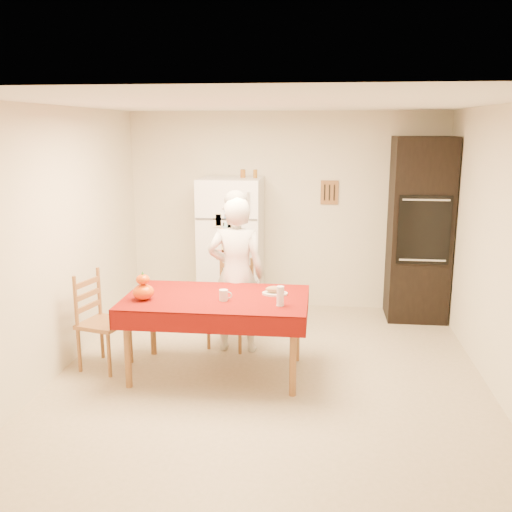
% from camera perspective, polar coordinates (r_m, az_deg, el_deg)
% --- Properties ---
extents(floor, '(4.50, 4.50, 0.00)m').
position_cam_1_polar(floor, '(5.51, 1.31, -11.93)').
color(floor, tan).
rests_on(floor, ground).
extents(room_shell, '(4.02, 4.52, 2.51)m').
position_cam_1_polar(room_shell, '(5.06, 1.42, 5.03)').
color(room_shell, beige).
rests_on(room_shell, ground).
extents(refrigerator, '(0.75, 0.74, 1.70)m').
position_cam_1_polar(refrigerator, '(7.10, -2.49, 0.96)').
color(refrigerator, white).
rests_on(refrigerator, floor).
extents(oven_cabinet, '(0.70, 0.62, 2.20)m').
position_cam_1_polar(oven_cabinet, '(7.12, 16.02, 2.55)').
color(oven_cabinet, black).
rests_on(oven_cabinet, floor).
extents(dining_table, '(1.70, 1.00, 0.76)m').
position_cam_1_polar(dining_table, '(5.34, -3.99, -4.79)').
color(dining_table, brown).
rests_on(dining_table, floor).
extents(chair_far, '(0.51, 0.49, 0.95)m').
position_cam_1_polar(chair_far, '(6.12, -2.34, -4.30)').
color(chair_far, brown).
rests_on(chair_far, floor).
extents(chair_left, '(0.49, 0.51, 0.95)m').
position_cam_1_polar(chair_left, '(5.75, -15.52, -5.89)').
color(chair_left, brown).
rests_on(chair_left, floor).
extents(seated_woman, '(0.60, 0.40, 1.63)m').
position_cam_1_polar(seated_woman, '(5.88, -1.99, -1.88)').
color(seated_woman, silver).
rests_on(seated_woman, floor).
extents(coffee_mug, '(0.08, 0.08, 0.10)m').
position_cam_1_polar(coffee_mug, '(5.19, -3.26, -3.93)').
color(coffee_mug, silver).
rests_on(coffee_mug, dining_table).
extents(pumpkin_lower, '(0.19, 0.19, 0.14)m').
position_cam_1_polar(pumpkin_lower, '(5.30, -11.20, -3.55)').
color(pumpkin_lower, '#C74804').
rests_on(pumpkin_lower, dining_table).
extents(pumpkin_upper, '(0.12, 0.12, 0.09)m').
position_cam_1_polar(pumpkin_upper, '(5.27, -11.25, -2.31)').
color(pumpkin_upper, '#E03705').
rests_on(pumpkin_upper, pumpkin_lower).
extents(wine_glass, '(0.07, 0.07, 0.18)m').
position_cam_1_polar(wine_glass, '(5.03, 2.45, -4.02)').
color(wine_glass, white).
rests_on(wine_glass, dining_table).
extents(bread_plate, '(0.24, 0.24, 0.02)m').
position_cam_1_polar(bread_plate, '(5.38, 1.91, -3.77)').
color(bread_plate, white).
rests_on(bread_plate, dining_table).
extents(bread_loaf, '(0.18, 0.10, 0.06)m').
position_cam_1_polar(bread_loaf, '(5.37, 1.91, -3.35)').
color(bread_loaf, '#A98553').
rests_on(bread_loaf, bread_plate).
extents(spice_jar_left, '(0.05, 0.05, 0.10)m').
position_cam_1_polar(spice_jar_left, '(7.00, -1.37, 8.24)').
color(spice_jar_left, '#914F1A').
rests_on(spice_jar_left, refrigerator).
extents(spice_jar_mid, '(0.05, 0.05, 0.10)m').
position_cam_1_polar(spice_jar_mid, '(7.00, -1.26, 8.24)').
color(spice_jar_mid, brown).
rests_on(spice_jar_mid, refrigerator).
extents(spice_jar_right, '(0.05, 0.05, 0.10)m').
position_cam_1_polar(spice_jar_right, '(6.99, -0.08, 8.23)').
color(spice_jar_right, brown).
rests_on(spice_jar_right, refrigerator).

